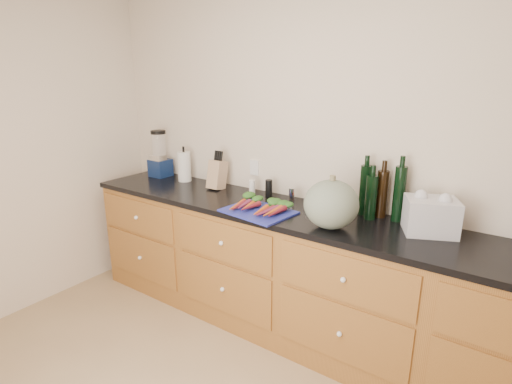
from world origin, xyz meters
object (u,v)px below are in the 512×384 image
Objects in this scene: blender_appliance at (160,156)px; knife_block at (217,175)px; paper_towel at (184,167)px; cutting_board at (258,211)px; tomato_box at (317,202)px; squash at (331,204)px; carrots at (262,206)px.

blender_appliance is 0.70m from knife_block.
cutting_board is at bearing -17.63° from paper_towel.
blender_appliance is at bearing -179.56° from tomato_box.
blender_appliance reaches higher than squash.
paper_towel is at bearing -179.55° from tomato_box.
paper_towel is 1.70× the size of tomato_box.
blender_appliance reaches higher than carrots.
blender_appliance is at bearing 178.55° from knife_block.
knife_block is (-1.14, 0.28, -0.03)m from squash.
knife_block reaches higher than cutting_board.
cutting_board is 0.54m from squash.
carrots is (0.00, 0.04, 0.03)m from cutting_board.
paper_towel is at bearing 162.37° from cutting_board.
carrots is 0.93× the size of blender_appliance.
paper_towel reaches higher than carrots.
blender_appliance is 1.60m from tomato_box.
paper_towel reaches higher than knife_block.
blender_appliance reaches higher than tomato_box.
carrots is at bearing 90.00° from cutting_board.
squash reaches higher than knife_block.
knife_block is (-0.62, 0.30, 0.11)m from cutting_board.
knife_block is (-0.62, 0.26, 0.08)m from carrots.
tomato_box is at bearing 0.44° from blender_appliance.
knife_block is at bearing -2.92° from paper_towel.
carrots is at bearing -11.77° from blender_appliance.
knife_block is at bearing -1.45° from blender_appliance.
tomato_box is (1.59, 0.01, -0.15)m from blender_appliance.
squash is 2.19× the size of tomato_box.
blender_appliance is 0.31m from paper_towel.
carrots is 1.05m from paper_towel.
cutting_board is 1.17× the size of carrots.
paper_towel is 1.29m from tomato_box.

